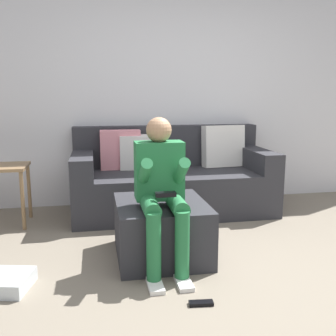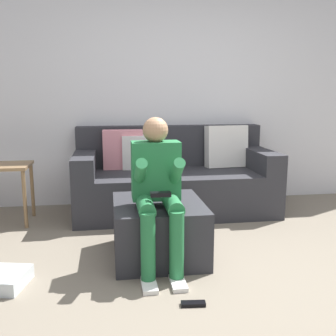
# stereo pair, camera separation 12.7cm
# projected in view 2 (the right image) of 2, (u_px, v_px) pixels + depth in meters

# --- Properties ---
(ground_plane) EXTENTS (7.67, 7.67, 0.00)m
(ground_plane) POSITION_uv_depth(u_px,v_px,m) (242.00, 292.00, 2.52)
(ground_plane) COLOR slate
(wall_back) EXTENTS (5.90, 0.10, 2.72)m
(wall_back) POSITION_uv_depth(u_px,v_px,m) (179.00, 87.00, 4.54)
(wall_back) COLOR silver
(wall_back) RESTS_ON ground_plane
(couch_sectional) EXTENTS (2.12, 0.94, 0.93)m
(couch_sectional) POSITION_uv_depth(u_px,v_px,m) (174.00, 180.00, 4.27)
(couch_sectional) COLOR #2D2D33
(couch_sectional) RESTS_ON ground_plane
(ottoman) EXTENTS (0.69, 0.76, 0.44)m
(ottoman) POSITION_uv_depth(u_px,v_px,m) (159.00, 229.00, 3.07)
(ottoman) COLOR #2D2D33
(ottoman) RESTS_ON ground_plane
(person_seated) EXTENTS (0.35, 0.62, 1.11)m
(person_seated) POSITION_uv_depth(u_px,v_px,m) (158.00, 185.00, 2.79)
(person_seated) COLOR #26723F
(person_seated) RESTS_ON ground_plane
(remote_near_ottoman) EXTENTS (0.15, 0.07, 0.02)m
(remote_near_ottoman) POSITION_uv_depth(u_px,v_px,m) (193.00, 304.00, 2.36)
(remote_near_ottoman) COLOR black
(remote_near_ottoman) RESTS_ON ground_plane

